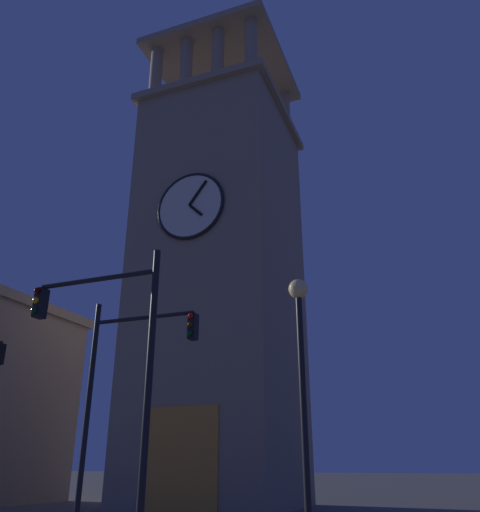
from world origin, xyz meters
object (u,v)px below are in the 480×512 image
Objects in this scene: traffic_signal_mid at (112,349)px; traffic_signal_far at (121,376)px; clocktower at (221,277)px; street_lamp at (301,358)px.

traffic_signal_far is (1.85, -3.17, -0.03)m from traffic_signal_mid.
traffic_signal_mid is (-3.09, 13.30, -6.57)m from clocktower.
traffic_signal_far is at bearing 96.99° from clocktower.
traffic_signal_far is (-1.24, 10.12, -6.60)m from clocktower.
traffic_signal_mid is at bearing 14.26° from street_lamp.
traffic_signal_mid is at bearing 120.23° from traffic_signal_far.
traffic_signal_mid is 3.67m from traffic_signal_far.
traffic_signal_mid is 1.14× the size of street_lamp.
clocktower reaches higher than street_lamp.
traffic_signal_far is 1.14× the size of street_lamp.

